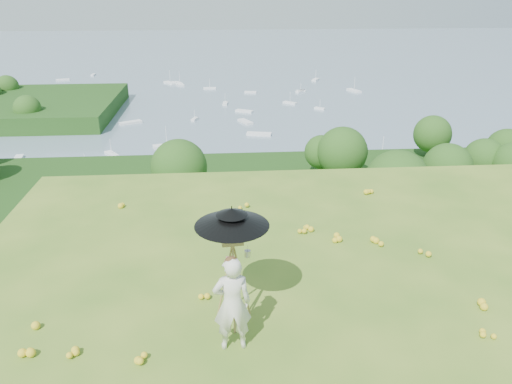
{
  "coord_description": "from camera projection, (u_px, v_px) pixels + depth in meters",
  "views": [
    {
      "loc": [
        -2.06,
        -6.31,
        4.97
      ],
      "look_at": [
        -1.38,
        2.61,
        1.2
      ],
      "focal_mm": 35.0,
      "sensor_mm": 36.0,
      "label": 1
    }
  ],
  "objects": [
    {
      "name": "painter",
      "position": [
        232.0,
        304.0,
        7.08
      ],
      "size": [
        0.58,
        0.4,
        1.51
      ],
      "primitive_type": "imported",
      "rotation": [
        0.0,
        0.0,
        3.21
      ],
      "color": "silver",
      "rests_on": "ground"
    },
    {
      "name": "forest_slope",
      "position": [
        246.0,
        340.0,
        51.29
      ],
      "size": [
        140.0,
        56.0,
        22.0
      ],
      "primitive_type": "cube",
      "color": "#19390F",
      "rests_on": "bay_water"
    },
    {
      "name": "field_easel",
      "position": [
        233.0,
        275.0,
        7.61
      ],
      "size": [
        0.71,
        0.71,
        1.7
      ],
      "primitive_type": null,
      "rotation": [
        0.0,
        0.0,
        0.11
      ],
      "color": "olive",
      "rests_on": "ground"
    },
    {
      "name": "painter_cap",
      "position": [
        231.0,
        260.0,
        6.81
      ],
      "size": [
        0.22,
        0.25,
        0.1
      ],
      "primitive_type": null,
      "rotation": [
        0.0,
        0.0,
        0.13
      ],
      "color": "#BF6976",
      "rests_on": "painter"
    },
    {
      "name": "ground",
      "position": [
        356.0,
        323.0,
        7.87
      ],
      "size": [
        14.0,
        14.0,
        0.0
      ],
      "primitive_type": "plane",
      "color": "#477321",
      "rests_on": "ground"
    },
    {
      "name": "slope_trees",
      "position": [
        244.0,
        218.0,
        45.85
      ],
      "size": [
        110.0,
        50.0,
        6.0
      ],
      "primitive_type": null,
      "color": "#295319",
      "rests_on": "forest_slope"
    },
    {
      "name": "moored_boats",
      "position": [
        188.0,
        107.0,
        168.01
      ],
      "size": [
        140.0,
        140.0,
        0.7
      ],
      "primitive_type": null,
      "color": "white",
      "rests_on": "bay_water"
    },
    {
      "name": "harbor_town",
      "position": [
        233.0,
        193.0,
        88.24
      ],
      "size": [
        110.0,
        22.0,
        5.0
      ],
      "primitive_type": null,
      "color": "silver",
      "rests_on": "shoreline_tier"
    },
    {
      "name": "sun_umbrella",
      "position": [
        232.0,
        224.0,
        7.31
      ],
      "size": [
        1.19,
        1.19,
        0.59
      ],
      "primitive_type": null,
      "rotation": [
        0.0,
        0.0,
        0.07
      ],
      "color": "black",
      "rests_on": "field_easel"
    },
    {
      "name": "shoreline_tier",
      "position": [
        233.0,
        226.0,
        90.76
      ],
      "size": [
        170.0,
        28.0,
        8.0
      ],
      "primitive_type": "cube",
      "color": "gray",
      "rests_on": "bay_water"
    },
    {
      "name": "bay_water",
      "position": [
        222.0,
        69.0,
        241.61
      ],
      "size": [
        700.0,
        700.0,
        0.0
      ],
      "primitive_type": "plane",
      "color": "slate",
      "rests_on": "ground"
    },
    {
      "name": "wildflowers",
      "position": [
        352.0,
        311.0,
        8.07
      ],
      "size": [
        10.0,
        10.5,
        0.12
      ],
      "primitive_type": null,
      "color": "gold",
      "rests_on": "ground"
    }
  ]
}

